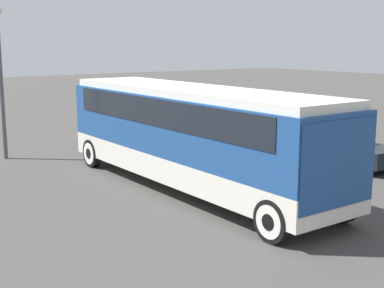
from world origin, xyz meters
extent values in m
plane|color=#423F3D|center=(0.00, 0.00, 0.00)|extent=(120.00, 120.00, 0.00)
cube|color=silver|center=(0.00, 0.00, 0.80)|extent=(11.09, 2.57, 0.75)
cube|color=navy|center=(0.00, 0.00, 2.05)|extent=(11.09, 2.57, 1.75)
cube|color=black|center=(0.00, 0.00, 2.48)|extent=(9.76, 2.61, 0.79)
cube|color=silver|center=(0.00, 0.00, 3.04)|extent=(10.87, 2.37, 0.22)
cube|color=navy|center=(5.40, 0.00, 1.80)|extent=(0.36, 2.47, 2.00)
cylinder|color=black|center=(4.74, -1.18, 0.50)|extent=(1.01, 0.28, 1.01)
cylinder|color=silver|center=(4.74, -1.18, 0.50)|extent=(0.79, 0.30, 0.79)
cylinder|color=black|center=(4.74, -1.18, 0.50)|extent=(0.38, 0.32, 0.38)
cylinder|color=black|center=(4.74, 1.18, 0.50)|extent=(1.01, 0.28, 1.01)
cylinder|color=silver|center=(4.74, 1.18, 0.50)|extent=(0.79, 0.30, 0.79)
cylinder|color=black|center=(4.74, 1.18, 0.50)|extent=(0.38, 0.32, 0.38)
cylinder|color=black|center=(-4.59, -1.18, 0.50)|extent=(1.01, 0.28, 1.01)
cylinder|color=silver|center=(-4.59, -1.18, 0.50)|extent=(0.79, 0.30, 0.79)
cylinder|color=black|center=(-4.59, -1.18, 0.50)|extent=(0.38, 0.32, 0.38)
cylinder|color=black|center=(-4.59, 1.18, 0.50)|extent=(1.01, 0.28, 1.01)
cylinder|color=silver|center=(-4.59, 1.18, 0.50)|extent=(0.79, 0.30, 0.79)
cylinder|color=black|center=(-4.59, 1.18, 0.50)|extent=(0.38, 0.32, 0.38)
cube|color=black|center=(0.30, 6.52, 0.55)|extent=(4.62, 1.72, 0.58)
cube|color=black|center=(0.12, 6.52, 1.13)|extent=(2.40, 1.54, 0.59)
cylinder|color=black|center=(2.13, 5.76, 0.34)|extent=(0.69, 0.22, 0.69)
cylinder|color=black|center=(2.13, 5.76, 0.34)|extent=(0.26, 0.26, 0.26)
cylinder|color=black|center=(-1.53, 5.76, 0.34)|extent=(0.69, 0.22, 0.69)
cylinder|color=black|center=(-1.53, 5.76, 0.34)|extent=(0.26, 0.26, 0.26)
cylinder|color=black|center=(-1.53, 7.29, 0.34)|extent=(0.69, 0.22, 0.69)
cylinder|color=black|center=(-1.53, 7.29, 0.34)|extent=(0.26, 0.26, 0.26)
cylinder|color=#515156|center=(-7.88, -3.32, 2.74)|extent=(0.16, 0.16, 5.49)
camera|label=1|loc=(12.99, -9.37, 4.44)|focal=50.00mm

